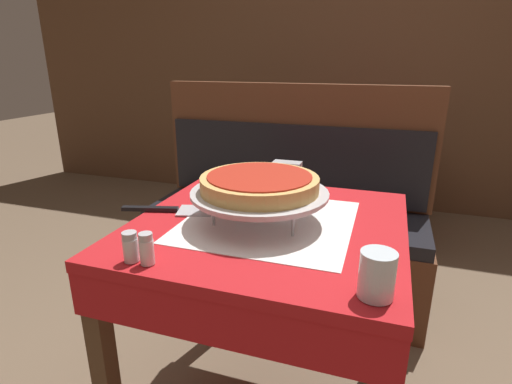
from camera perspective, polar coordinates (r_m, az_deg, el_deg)
The scene contains 12 objects.
dining_table_front at distance 1.17m, azimuth 1.77°, elevation -8.52°, with size 0.74×0.74×0.73m.
dining_table_rear at distance 2.79m, azimuth 15.65°, elevation 6.88°, with size 0.73×0.73×0.73m.
booth_bench at distance 2.04m, azimuth 4.18°, elevation -6.08°, with size 1.36×0.45×1.05m.
back_wall_panel at distance 3.32m, azimuth 14.08°, elevation 18.57°, with size 6.00×0.04×2.40m, color brown.
pizza_pan_stand at distance 1.10m, azimuth 0.50°, elevation -0.34°, with size 0.38×0.38×0.09m.
deep_dish_pizza at distance 1.09m, azimuth 0.50°, elevation 1.28°, with size 0.32×0.32×0.04m.
pizza_server at distance 1.22m, azimuth -12.01°, elevation -2.50°, with size 0.28×0.12×0.01m.
water_glass_near at distance 0.80m, azimuth 16.90°, elevation -11.24°, with size 0.07×0.07×0.09m.
salt_shaker at distance 0.94m, azimuth -17.49°, elevation -7.49°, with size 0.03×0.03×0.07m.
pepper_shaker at distance 0.92m, azimuth -15.36°, elevation -7.84°, with size 0.03×0.03×0.07m.
napkin_holder at distance 1.42m, azimuth 4.43°, elevation 2.56°, with size 0.10×0.05×0.09m.
condiment_caddy at distance 2.69m, azimuth 13.62°, elevation 9.52°, with size 0.15×0.15×0.15m.
Camera 1 is at (0.30, -1.00, 1.17)m, focal length 28.00 mm.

